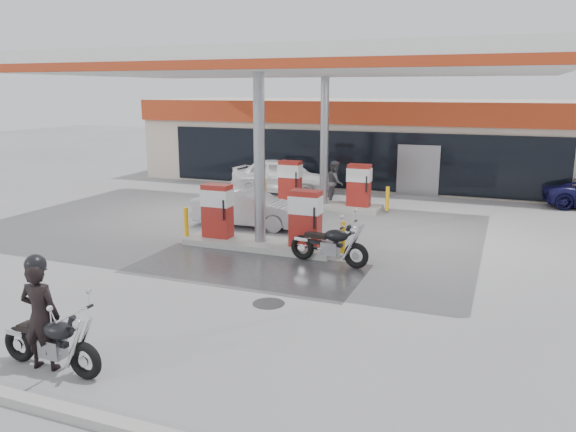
{
  "coord_description": "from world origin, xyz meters",
  "views": [
    {
      "loc": [
        6.58,
        -12.47,
        4.55
      ],
      "look_at": [
        1.18,
        1.22,
        1.2
      ],
      "focal_mm": 35.0,
      "sensor_mm": 36.0,
      "label": 1
    }
  ],
  "objects_px": {
    "biker_main": "(41,316)",
    "attendant": "(335,182)",
    "main_motorcycle": "(52,343)",
    "sedan_white": "(283,176)",
    "pump_island_near": "(260,224)",
    "parked_car_left": "(184,162)",
    "pump_island_far": "(324,190)",
    "parked_motorcycle": "(330,245)",
    "hatchback_silver": "(249,208)"
  },
  "relations": [
    {
      "from": "biker_main",
      "to": "attendant",
      "type": "relative_size",
      "value": 1.07
    },
    {
      "from": "main_motorcycle",
      "to": "sedan_white",
      "type": "xyz_separation_m",
      "value": [
        -2.45,
        16.19,
        0.31
      ]
    },
    {
      "from": "main_motorcycle",
      "to": "biker_main",
      "type": "distance_m",
      "value": 0.49
    },
    {
      "from": "attendant",
      "to": "hatchback_silver",
      "type": "relative_size",
      "value": 0.45
    },
    {
      "from": "pump_island_far",
      "to": "parked_motorcycle",
      "type": "bearing_deg",
      "value": -70.68
    },
    {
      "from": "pump_island_near",
      "to": "sedan_white",
      "type": "xyz_separation_m",
      "value": [
        -2.58,
        8.2,
        0.07
      ]
    },
    {
      "from": "pump_island_far",
      "to": "parked_car_left",
      "type": "distance_m",
      "value": 11.66
    },
    {
      "from": "main_motorcycle",
      "to": "hatchback_silver",
      "type": "xyz_separation_m",
      "value": [
        -1.28,
        10.19,
        0.15
      ]
    },
    {
      "from": "pump_island_far",
      "to": "biker_main",
      "type": "distance_m",
      "value": 13.99
    },
    {
      "from": "pump_island_far",
      "to": "main_motorcycle",
      "type": "xyz_separation_m",
      "value": [
        -0.13,
        -13.99,
        -0.23
      ]
    },
    {
      "from": "pump_island_near",
      "to": "attendant",
      "type": "xyz_separation_m",
      "value": [
        0.15,
        7.0,
        0.16
      ]
    },
    {
      "from": "main_motorcycle",
      "to": "parked_motorcycle",
      "type": "relative_size",
      "value": 0.93
    },
    {
      "from": "parked_motorcycle",
      "to": "pump_island_near",
      "type": "bearing_deg",
      "value": 169.53
    },
    {
      "from": "pump_island_near",
      "to": "main_motorcycle",
      "type": "distance_m",
      "value": 8.0
    },
    {
      "from": "biker_main",
      "to": "parked_car_left",
      "type": "xyz_separation_m",
      "value": [
        -9.68,
        19.99,
        -0.31
      ]
    },
    {
      "from": "main_motorcycle",
      "to": "parked_motorcycle",
      "type": "bearing_deg",
      "value": 73.5
    },
    {
      "from": "biker_main",
      "to": "attendant",
      "type": "distance_m",
      "value": 15.0
    },
    {
      "from": "main_motorcycle",
      "to": "hatchback_silver",
      "type": "relative_size",
      "value": 0.55
    },
    {
      "from": "attendant",
      "to": "hatchback_silver",
      "type": "height_order",
      "value": "attendant"
    },
    {
      "from": "main_motorcycle",
      "to": "biker_main",
      "type": "bearing_deg",
      "value": -178.83
    },
    {
      "from": "pump_island_near",
      "to": "pump_island_far",
      "type": "height_order",
      "value": "same"
    },
    {
      "from": "pump_island_far",
      "to": "attendant",
      "type": "bearing_deg",
      "value": 81.37
    },
    {
      "from": "pump_island_far",
      "to": "parked_motorcycle",
      "type": "height_order",
      "value": "pump_island_far"
    },
    {
      "from": "pump_island_near",
      "to": "pump_island_far",
      "type": "xyz_separation_m",
      "value": [
        0.0,
        6.0,
        0.0
      ]
    },
    {
      "from": "pump_island_far",
      "to": "biker_main",
      "type": "bearing_deg",
      "value": -91.33
    },
    {
      "from": "sedan_white",
      "to": "attendant",
      "type": "bearing_deg",
      "value": -109.05
    },
    {
      "from": "biker_main",
      "to": "main_motorcycle",
      "type": "bearing_deg",
      "value": 169.26
    },
    {
      "from": "main_motorcycle",
      "to": "sedan_white",
      "type": "relative_size",
      "value": 0.45
    },
    {
      "from": "biker_main",
      "to": "sedan_white",
      "type": "relative_size",
      "value": 0.4
    },
    {
      "from": "pump_island_near",
      "to": "pump_island_far",
      "type": "bearing_deg",
      "value": 90.0
    },
    {
      "from": "hatchback_silver",
      "to": "parked_motorcycle",
      "type": "bearing_deg",
      "value": -131.58
    },
    {
      "from": "pump_island_far",
      "to": "parked_motorcycle",
      "type": "relative_size",
      "value": 2.28
    },
    {
      "from": "main_motorcycle",
      "to": "pump_island_far",
      "type": "bearing_deg",
      "value": 92.25
    },
    {
      "from": "parked_motorcycle",
      "to": "parked_car_left",
      "type": "bearing_deg",
      "value": 142.18
    },
    {
      "from": "sedan_white",
      "to": "attendant",
      "type": "height_order",
      "value": "attendant"
    },
    {
      "from": "pump_island_near",
      "to": "biker_main",
      "type": "distance_m",
      "value": 8.0
    },
    {
      "from": "pump_island_far",
      "to": "sedan_white",
      "type": "distance_m",
      "value": 3.39
    },
    {
      "from": "biker_main",
      "to": "parked_motorcycle",
      "type": "relative_size",
      "value": 0.82
    },
    {
      "from": "parked_motorcycle",
      "to": "sedan_white",
      "type": "distance_m",
      "value": 10.29
    },
    {
      "from": "parked_motorcycle",
      "to": "attendant",
      "type": "distance_m",
      "value": 8.12
    },
    {
      "from": "pump_island_near",
      "to": "biker_main",
      "type": "xyz_separation_m",
      "value": [
        -0.32,
        -7.99,
        0.21
      ]
    },
    {
      "from": "pump_island_near",
      "to": "attendant",
      "type": "height_order",
      "value": "pump_island_near"
    },
    {
      "from": "pump_island_near",
      "to": "biker_main",
      "type": "relative_size",
      "value": 2.78
    },
    {
      "from": "main_motorcycle",
      "to": "attendant",
      "type": "xyz_separation_m",
      "value": [
        0.28,
        14.99,
        0.39
      ]
    },
    {
      "from": "biker_main",
      "to": "sedan_white",
      "type": "xyz_separation_m",
      "value": [
        -2.26,
        16.19,
        -0.14
      ]
    },
    {
      "from": "pump_island_near",
      "to": "hatchback_silver",
      "type": "xyz_separation_m",
      "value": [
        -1.4,
        2.2,
        -0.08
      ]
    },
    {
      "from": "pump_island_near",
      "to": "main_motorcycle",
      "type": "height_order",
      "value": "pump_island_near"
    },
    {
      "from": "hatchback_silver",
      "to": "attendant",
      "type": "bearing_deg",
      "value": -21.16
    },
    {
      "from": "sedan_white",
      "to": "pump_island_near",
      "type": "bearing_deg",
      "value": -157.87
    },
    {
      "from": "biker_main",
      "to": "parked_car_left",
      "type": "relative_size",
      "value": 0.44
    }
  ]
}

